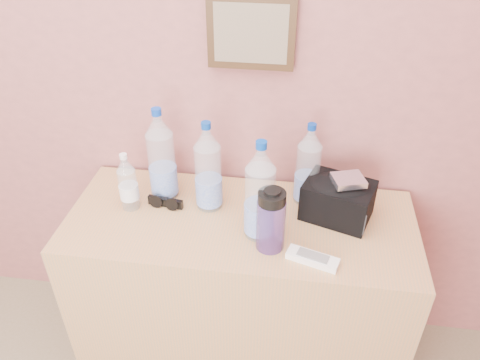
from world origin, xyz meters
name	(u,v)px	position (x,y,z in m)	size (l,w,h in m)	color
picture_frame	(251,33)	(0.40, 1.98, 1.40)	(0.30, 0.03, 0.25)	#382311
dresser	(240,294)	(0.40, 1.71, 0.40)	(1.28, 0.53, 0.80)	tan
pet_large_a	(208,171)	(0.27, 1.78, 0.95)	(0.10, 0.10, 0.35)	#CFEDFF
pet_large_b	(162,159)	(0.09, 1.83, 0.96)	(0.10, 0.10, 0.37)	silver
pet_large_c	(308,168)	(0.63, 1.87, 0.94)	(0.09, 0.09, 0.33)	silver
pet_large_d	(260,196)	(0.47, 1.65, 0.96)	(0.10, 0.10, 0.37)	silver
pet_small	(128,185)	(-0.02, 1.73, 0.90)	(0.07, 0.07, 0.23)	silver
nalgene_bottle	(271,220)	(0.52, 1.59, 0.91)	(0.10, 0.10, 0.23)	#553485
sunglasses	(166,202)	(0.11, 1.76, 0.82)	(0.14, 0.05, 0.04)	black
ac_remote	(313,259)	(0.66, 1.54, 0.81)	(0.17, 0.05, 0.02)	white
toiletry_bag	(338,198)	(0.74, 1.79, 0.88)	(0.24, 0.17, 0.16)	black
foil_packet	(348,180)	(0.77, 1.77, 0.97)	(0.11, 0.09, 0.02)	silver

